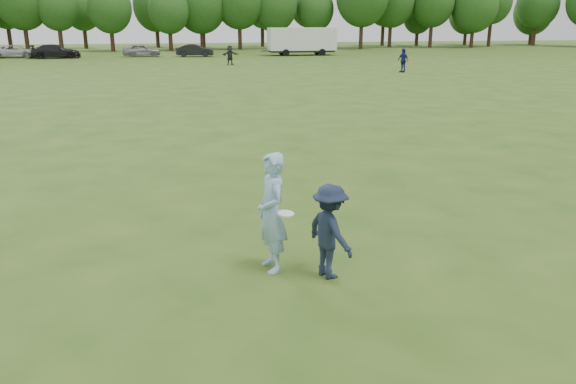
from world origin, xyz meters
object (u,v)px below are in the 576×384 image
object	(u,v)px
car_d	(56,51)
car_e	(142,50)
car_c	(16,52)
cargo_trailer	(302,40)
player_far_b	(403,60)
field_cone	(411,63)
car_f	(195,50)
defender	(330,231)
thrower	(272,213)
player_far_d	(230,55)

from	to	relation	value
car_d	car_e	distance (m)	9.21
car_c	cargo_trailer	distance (m)	32.46
player_far_b	field_cone	bearing A→B (deg)	129.97
car_d	car_f	bearing A→B (deg)	-94.29
car_e	field_cone	xyz separation A→B (m)	(25.58, -17.62, -0.58)
defender	car_f	distance (m)	59.29
car_d	car_e	size ratio (longest dim) A/B	1.21
player_far_b	car_c	distance (m)	43.71
thrower	cargo_trailer	world-z (taller)	cargo_trailer
thrower	car_f	bearing A→B (deg)	169.03
field_cone	car_f	bearing A→B (deg)	140.12
player_far_b	player_far_d	distance (m)	16.59
car_d	thrower	bearing A→B (deg)	-170.82
thrower	car_f	world-z (taller)	thrower
player_far_b	car_f	xyz separation A→B (m)	(-15.46, 23.99, -0.24)
cargo_trailer	player_far_d	bearing A→B (deg)	-126.60
field_cone	defender	bearing A→B (deg)	-115.19
car_e	player_far_d	bearing A→B (deg)	-155.64
field_cone	cargo_trailer	size ratio (longest dim) A/B	0.03
car_f	cargo_trailer	world-z (taller)	cargo_trailer
player_far_d	car_e	xyz separation A→B (m)	(-8.66, 14.75, -0.17)
defender	car_c	bearing A→B (deg)	-3.92
player_far_b	car_d	size ratio (longest dim) A/B	0.36
defender	cargo_trailer	distance (m)	60.83
defender	field_cone	world-z (taller)	defender
defender	car_f	world-z (taller)	defender
car_d	car_f	size ratio (longest dim) A/B	1.22
thrower	car_f	xyz separation A→B (m)	(1.52, 58.83, -0.30)
defender	car_d	world-z (taller)	defender
player_far_b	player_far_d	world-z (taller)	player_far_b
defender	player_far_d	size ratio (longest dim) A/B	0.87
defender	cargo_trailer	size ratio (longest dim) A/B	0.17
player_far_b	field_cone	xyz separation A→B (m)	(4.09, 7.65, -0.79)
player_far_b	car_e	world-z (taller)	player_far_b
car_e	car_f	size ratio (longest dim) A/B	1.01
defender	player_far_d	xyz separation A→B (m)	(3.29, 45.82, 0.12)
defender	car_e	distance (m)	60.81
player_far_d	car_c	size ratio (longest dim) A/B	0.37
player_far_d	field_cone	xyz separation A→B (m)	(16.92, -2.87, -0.75)
cargo_trailer	car_c	bearing A→B (deg)	176.61
player_far_b	field_cone	size ratio (longest dim) A/B	6.25
player_far_b	cargo_trailer	xyz separation A→B (m)	(-2.78, 24.04, 0.84)
car_c	field_cone	distance (m)	43.31
defender	car_e	size ratio (longest dim) A/B	0.37
defender	car_c	xyz separation A→B (m)	(-19.05, 61.26, -0.10)
thrower	player_far_d	bearing A→B (deg)	165.28
thrower	defender	world-z (taller)	thrower
car_e	car_d	bearing A→B (deg)	91.24
thrower	player_far_d	size ratio (longest dim) A/B	1.11
car_f	field_cone	xyz separation A→B (m)	(19.55, -16.33, -0.55)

